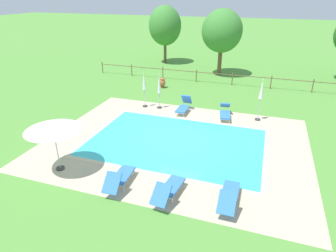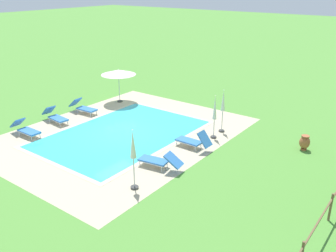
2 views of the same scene
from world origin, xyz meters
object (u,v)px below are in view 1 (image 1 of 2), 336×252
Objects in this scene: sun_lounger_north_far at (225,112)px; terracotta_urn_near_fence at (162,83)px; sun_lounger_north_end at (169,188)px; sun_lounger_north_mid at (229,195)px; tree_far_west at (222,31)px; patio_umbrella_closed_row_mid_west at (261,93)px; tree_centre at (165,26)px; patio_umbrella_closed_row_centre at (159,87)px; patio_umbrella_closed_row_west at (144,85)px; sun_lounger_north_near_steps at (120,177)px; patio_umbrella_open_foreground at (53,127)px; sun_lounger_south_near_corner at (184,106)px.

sun_lounger_north_far is 2.78× the size of terracotta_urn_near_fence.
sun_lounger_north_far is at bearing 84.41° from sun_lounger_north_end.
tree_far_west is (-3.43, 17.78, 3.51)m from sun_lounger_north_mid.
tree_centre reaches higher than patio_umbrella_closed_row_mid_west.
patio_umbrella_closed_row_west is at bearing -175.68° from patio_umbrella_closed_row_centre.
sun_lounger_north_mid is at bearing -64.92° from tree_centre.
patio_umbrella_closed_row_centre is 4.59m from terracotta_urn_near_fence.
sun_lounger_north_far is at bearing -57.07° from tree_centre.
patio_umbrella_closed_row_west is at bearing -108.55° from tree_far_west.
sun_lounger_north_end is at bearing -1.44° from sun_lounger_north_near_steps.
patio_umbrella_closed_row_west reaches higher than patio_umbrella_open_foreground.
patio_umbrella_open_foreground is at bearing -83.09° from tree_centre.
sun_lounger_south_near_corner reaches higher than sun_lounger_north_mid.
sun_lounger_north_end is 9.04m from patio_umbrella_closed_row_mid_west.
patio_umbrella_closed_row_centre is (-6.27, -0.05, -0.26)m from patio_umbrella_closed_row_mid_west.
sun_lounger_north_end is at bearing -77.64° from sun_lounger_south_near_corner.
sun_lounger_north_far is 0.36× the size of tree_far_west.
patio_umbrella_open_foreground is 0.91× the size of patio_umbrella_closed_row_mid_west.
sun_lounger_north_end is at bearing -69.09° from terracotta_urn_near_fence.
patio_umbrella_closed_row_mid_west is 8.79m from terracotta_urn_near_fence.
patio_umbrella_closed_row_mid_west is at bearing 0.48° from patio_umbrella_closed_row_centre.
tree_far_west is at bearing 77.98° from patio_umbrella_open_foreground.
sun_lounger_north_near_steps is 8.26m from sun_lounger_south_near_corner.
tree_far_west is 7.08m from tree_centre.
sun_lounger_north_end is at bearing -95.59° from sun_lounger_north_far.
patio_umbrella_closed_row_mid_west is 10.64m from tree_far_west.
sun_lounger_south_near_corner is at bearing 68.06° from patio_umbrella_open_foreground.
sun_lounger_south_near_corner is at bearing -65.89° from tree_centre.
sun_lounger_north_far is at bearing 53.69° from patio_umbrella_open_foreground.
patio_umbrella_closed_row_west is at bearing -76.53° from tree_centre.
tree_centre reaches higher than sun_lounger_north_near_steps.
patio_umbrella_open_foreground is (-3.25, -8.06, 1.64)m from sun_lounger_south_near_corner.
sun_lounger_north_far is 0.82× the size of patio_umbrella_closed_row_mid_west.
sun_lounger_north_far is at bearing -38.33° from terracotta_urn_near_fence.
patio_umbrella_closed_row_centre reaches higher than patio_umbrella_open_foreground.
sun_lounger_north_mid is 0.35× the size of tree_far_west.
sun_lounger_north_mid is 0.98× the size of sun_lounger_north_end.
patio_umbrella_closed_row_centre is at bearing 4.32° from patio_umbrella_closed_row_west.
patio_umbrella_closed_row_west is 10.55m from tree_far_west.
sun_lounger_north_mid is 18.45m from tree_far_west.
tree_centre is at bearing 129.10° from patio_umbrella_closed_row_mid_west.
patio_umbrella_closed_row_centre is 10.23m from tree_far_west.
tree_centre reaches higher than tree_far_west.
sun_lounger_north_mid is (4.22, 0.30, -0.01)m from sun_lounger_north_near_steps.
terracotta_urn_near_fence is at bearing 110.91° from sun_lounger_north_end.
sun_lounger_north_far is at bearing -1.35° from sun_lounger_south_near_corner.
terracotta_urn_near_fence is 7.36m from tree_far_west.
sun_lounger_north_near_steps reaches higher than terracotta_urn_near_fence.
patio_umbrella_closed_row_mid_west is at bearing -67.42° from tree_far_west.
tree_far_west is at bearing 93.99° from sun_lounger_north_end.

